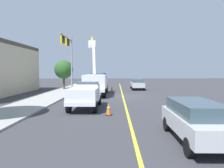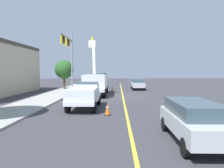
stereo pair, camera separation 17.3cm
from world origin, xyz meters
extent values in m
plane|color=#38383D|center=(0.00, 0.00, 0.00)|extent=(120.00, 120.00, 0.00)
cube|color=#9E9E99|center=(0.61, 8.21, 0.06)|extent=(60.10, 8.01, 0.12)
cube|color=yellow|center=(0.00, 0.00, 0.00)|extent=(49.88, 3.84, 0.01)
cube|color=white|center=(1.72, 3.12, 0.90)|extent=(8.36, 3.10, 0.36)
cube|color=white|center=(4.34, 2.92, 1.67)|extent=(2.79, 2.54, 1.60)
cube|color=#384C56|center=(4.54, 2.91, 2.37)|extent=(1.95, 2.23, 0.64)
cube|color=white|center=(0.74, 3.19, 1.62)|extent=(5.42, 2.88, 1.80)
cube|color=white|center=(-0.20, 3.35, 4.24)|extent=(1.35, 0.41, 3.42)
cube|color=white|center=(1.55, 3.53, 6.20)|extent=(2.54, 0.54, 0.86)
cube|color=white|center=(2.77, 3.66, 6.35)|extent=(0.90, 0.90, 0.90)
cube|color=yellow|center=(2.77, 3.66, 6.95)|extent=(0.36, 0.24, 0.60)
cylinder|color=black|center=(4.67, 4.03, 0.52)|extent=(1.06, 0.42, 1.04)
cylinder|color=black|center=(4.50, 1.78, 0.52)|extent=(1.06, 0.42, 1.04)
cylinder|color=black|center=(0.34, 4.35, 0.52)|extent=(1.06, 0.42, 1.04)
cylinder|color=black|center=(0.17, 2.10, 0.52)|extent=(1.06, 0.42, 1.04)
cylinder|color=black|center=(-0.97, 4.44, 0.52)|extent=(1.06, 0.42, 1.04)
cylinder|color=black|center=(-1.14, 2.20, 0.52)|extent=(1.06, 0.42, 1.04)
cube|color=white|center=(-7.63, 3.81, 0.75)|extent=(5.74, 2.51, 0.30)
cube|color=white|center=(-6.40, 3.72, 1.30)|extent=(2.15, 2.08, 1.10)
cube|color=#384C56|center=(-6.20, 3.70, 1.78)|extent=(1.47, 1.86, 0.56)
cube|color=white|center=(-8.64, 3.88, 1.15)|extent=(3.51, 2.34, 1.10)
cylinder|color=black|center=(-5.72, 4.61, 0.42)|extent=(0.86, 0.36, 0.84)
cylinder|color=black|center=(-5.86, 2.73, 0.42)|extent=(0.86, 0.36, 0.84)
cylinder|color=black|center=(-9.41, 4.89, 0.42)|extent=(0.86, 0.36, 0.84)
cylinder|color=black|center=(-9.55, 3.00, 0.42)|extent=(0.86, 0.36, 0.84)
cube|color=silver|center=(9.16, -3.28, 0.79)|extent=(4.93, 2.25, 0.70)
cube|color=#384C56|center=(9.31, -3.29, 1.39)|extent=(3.57, 1.92, 0.60)
cylinder|color=black|center=(7.47, -4.01, 0.34)|extent=(0.70, 0.29, 0.68)
cylinder|color=black|center=(7.59, -2.30, 0.34)|extent=(0.70, 0.29, 0.68)
cylinder|color=black|center=(10.72, -4.25, 0.34)|extent=(0.70, 0.29, 0.68)
cylinder|color=black|center=(10.85, -2.54, 0.34)|extent=(0.70, 0.29, 0.68)
cube|color=silver|center=(-15.97, -1.42, 0.79)|extent=(4.93, 2.25, 0.70)
cube|color=#384C56|center=(-15.82, -1.43, 1.39)|extent=(3.57, 1.92, 0.60)
cylinder|color=black|center=(-17.53, -0.45, 0.34)|extent=(0.70, 0.29, 0.68)
cylinder|color=black|center=(-14.41, -2.39, 0.34)|extent=(0.70, 0.29, 0.68)
cylinder|color=black|center=(-14.28, -0.69, 0.34)|extent=(0.70, 0.29, 0.68)
cube|color=black|center=(-10.41, 2.07, 0.02)|extent=(0.40, 0.40, 0.04)
cone|color=orange|center=(-10.41, 2.07, 0.45)|extent=(0.32, 0.32, 0.82)
cylinder|color=white|center=(-10.41, 2.07, 0.53)|extent=(0.20, 0.20, 0.08)
cube|color=black|center=(5.65, 0.97, 0.02)|extent=(0.40, 0.40, 0.04)
cone|color=orange|center=(5.65, 0.97, 0.43)|extent=(0.32, 0.32, 0.78)
cylinder|color=white|center=(5.65, 0.97, 0.51)|extent=(0.20, 0.20, 0.08)
cylinder|color=gray|center=(6.60, 6.76, 4.09)|extent=(0.22, 0.22, 8.18)
cube|color=gray|center=(3.46, 6.99, 7.29)|extent=(6.29, 0.62, 0.16)
cube|color=gold|center=(4.09, 6.95, 6.74)|extent=(0.16, 0.57, 1.00)
cube|color=black|center=(4.08, 6.85, 6.74)|extent=(0.22, 0.33, 0.84)
cube|color=gold|center=(1.58, 7.13, 6.74)|extent=(0.16, 0.57, 1.00)
cube|color=black|center=(1.57, 7.03, 6.74)|extent=(0.22, 0.33, 0.84)
cylinder|color=brown|center=(9.75, 8.43, 1.08)|extent=(0.32, 0.32, 2.16)
sphere|color=#285623|center=(9.75, 8.43, 3.20)|extent=(2.96, 2.96, 2.96)
camera|label=1|loc=(-24.59, 2.62, 2.99)|focal=34.18mm
camera|label=2|loc=(-24.60, 2.45, 2.99)|focal=34.18mm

